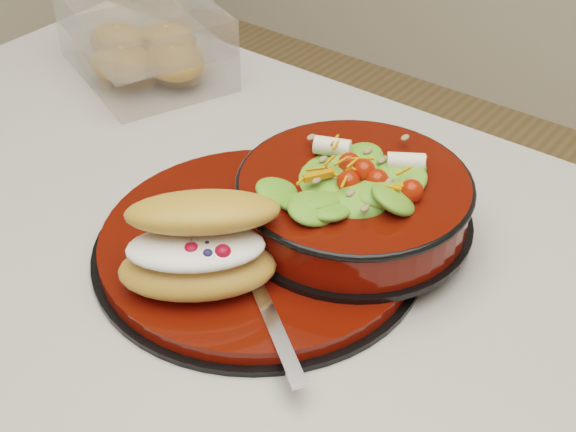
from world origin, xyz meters
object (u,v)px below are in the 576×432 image
Objects in this scene: fork at (264,303)px; pastry_box at (145,41)px; salad_bowl at (354,192)px; croissant at (201,246)px; dinner_plate at (259,244)px.

fork is 0.50m from pastry_box.
salad_bowl is 0.43m from pastry_box.
croissant is at bearing -16.63° from pastry_box.
dinner_plate is 1.19× the size of pastry_box.
croissant reaches higher than dinner_plate.
salad_bowl is at bearing 4.09° from pastry_box.
pastry_box is (-0.42, 0.27, 0.02)m from fork.
fork is at bearing -11.46° from pastry_box.
dinner_plate is 0.09m from fork.
croissant reaches higher than pastry_box.
fork is at bearing -88.11° from salad_bowl.
salad_bowl is (0.06, 0.07, 0.05)m from dinner_plate.
pastry_box is at bearing 100.36° from croissant.
dinner_plate is 2.02× the size of fork.
dinner_plate is at bearing -129.43° from salad_bowl.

